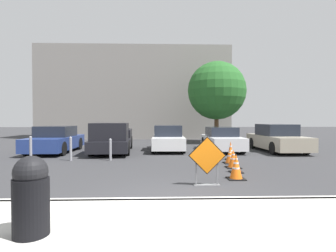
# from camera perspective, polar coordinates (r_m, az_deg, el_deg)

# --- Properties ---
(ground_plane) EXTENTS (96.00, 96.00, 0.00)m
(ground_plane) POSITION_cam_1_polar(r_m,az_deg,el_deg) (15.50, -0.63, -5.19)
(ground_plane) COLOR #333335
(sidewalk_strip) EXTENTS (27.42, 2.59, 0.14)m
(sidewalk_strip) POSITION_cam_1_polar(r_m,az_deg,el_deg) (4.45, 2.50, -21.18)
(sidewalk_strip) COLOR beige
(sidewalk_strip) RESTS_ON ground_plane
(curb_lip) EXTENTS (27.42, 0.20, 0.14)m
(curb_lip) POSITION_cam_1_polar(r_m,az_deg,el_deg) (5.66, 1.48, -16.15)
(curb_lip) COLOR beige
(curb_lip) RESTS_ON ground_plane
(road_closed_sign) EXTENTS (1.02, 0.20, 1.32)m
(road_closed_sign) POSITION_cam_1_polar(r_m,az_deg,el_deg) (7.15, 8.50, -7.29)
(road_closed_sign) COLOR black
(road_closed_sign) RESTS_ON ground_plane
(traffic_cone_nearest) EXTENTS (0.51, 0.51, 0.65)m
(traffic_cone_nearest) POSITION_cam_1_polar(r_m,az_deg,el_deg) (8.16, 14.59, -8.95)
(traffic_cone_nearest) COLOR black
(traffic_cone_nearest) RESTS_ON ground_plane
(traffic_cone_second) EXTENTS (0.42, 0.42, 0.62)m
(traffic_cone_second) POSITION_cam_1_polar(r_m,az_deg,el_deg) (9.17, 14.61, -7.91)
(traffic_cone_second) COLOR black
(traffic_cone_second) RESTS_ON ground_plane
(traffic_cone_third) EXTENTS (0.52, 0.52, 0.67)m
(traffic_cone_third) POSITION_cam_1_polar(r_m,az_deg,el_deg) (10.01, 14.03, -6.99)
(traffic_cone_third) COLOR black
(traffic_cone_third) RESTS_ON ground_plane
(traffic_cone_fourth) EXTENTS (0.50, 0.50, 0.61)m
(traffic_cone_fourth) POSITION_cam_1_polar(r_m,az_deg,el_deg) (10.98, 13.35, -6.39)
(traffic_cone_fourth) COLOR black
(traffic_cone_fourth) RESTS_ON ground_plane
(traffic_cone_fifth) EXTENTS (0.41, 0.41, 0.82)m
(traffic_cone_fifth) POSITION_cam_1_polar(r_m,az_deg,el_deg) (11.93, 13.45, -5.27)
(traffic_cone_fifth) COLOR black
(traffic_cone_fifth) RESTS_ON ground_plane
(parked_car_nearest) EXTENTS (1.98, 4.44, 1.43)m
(parked_car_nearest) POSITION_cam_1_polar(r_m,az_deg,el_deg) (15.49, -23.26, -2.82)
(parked_car_nearest) COLOR navy
(parked_car_nearest) RESTS_ON ground_plane
(pickup_truck) EXTENTS (2.26, 5.46, 1.61)m
(pickup_truck) POSITION_cam_1_polar(r_m,az_deg,el_deg) (14.44, -12.08, -2.82)
(pickup_truck) COLOR black
(pickup_truck) RESTS_ON ground_plane
(parked_car_second) EXTENTS (1.83, 4.20, 1.45)m
(parked_car_second) POSITION_cam_1_polar(r_m,az_deg,el_deg) (15.16, -0.01, -2.80)
(parked_car_second) COLOR white
(parked_car_second) RESTS_ON ground_plane
(parked_car_third) EXTENTS (1.81, 4.15, 1.35)m
(parked_car_third) POSITION_cam_1_polar(r_m,az_deg,el_deg) (15.29, 11.60, -2.91)
(parked_car_third) COLOR silver
(parked_car_third) RESTS_ON ground_plane
(parked_car_fourth) EXTENTS (1.99, 4.62, 1.52)m
(parked_car_fourth) POSITION_cam_1_polar(r_m,az_deg,el_deg) (16.01, 22.60, -2.58)
(parked_car_fourth) COLOR #A39984
(parked_car_fourth) RESTS_ON ground_plane
(trash_bin) EXTENTS (0.49, 0.49, 1.13)m
(trash_bin) POSITION_cam_1_polar(r_m,az_deg,el_deg) (4.28, -27.66, -13.17)
(trash_bin) COLOR black
(trash_bin) RESTS_ON sidewalk_strip
(bollard_nearest) EXTENTS (0.12, 0.12, 0.96)m
(bollard_nearest) POSITION_cam_1_polar(r_m,az_deg,el_deg) (11.68, -12.43, -4.88)
(bollard_nearest) COLOR gray
(bollard_nearest) RESTS_ON ground_plane
(bollard_second) EXTENTS (0.12, 0.12, 1.04)m
(bollard_second) POSITION_cam_1_polar(r_m,az_deg,el_deg) (12.11, -20.41, -4.51)
(bollard_second) COLOR gray
(bollard_second) RESTS_ON ground_plane
(bollard_third) EXTENTS (0.12, 0.12, 1.07)m
(bollard_third) POSITION_cam_1_polar(r_m,az_deg,el_deg) (12.75, -27.71, -4.23)
(bollard_third) COLOR gray
(bollard_third) RESTS_ON ground_plane
(building_facade_backdrop) EXTENTS (17.81, 5.00, 8.55)m
(building_facade_backdrop) POSITION_cam_1_polar(r_m,az_deg,el_deg) (26.32, -7.02, 6.84)
(building_facade_backdrop) COLOR gray
(building_facade_backdrop) RESTS_ON ground_plane
(street_tree_behind_lot) EXTENTS (4.41, 4.41, 6.19)m
(street_tree_behind_lot) POSITION_cam_1_polar(r_m,az_deg,el_deg) (20.43, 10.54, 7.56)
(street_tree_behind_lot) COLOR #513823
(street_tree_behind_lot) RESTS_ON ground_plane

